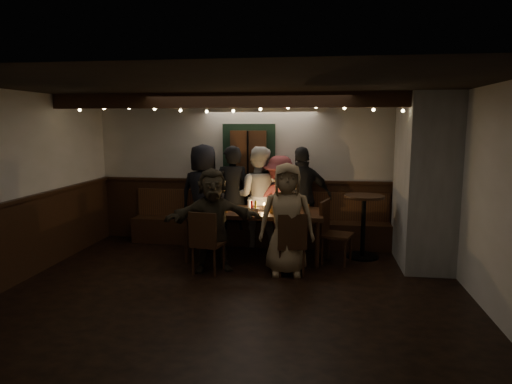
# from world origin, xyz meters

# --- Properties ---
(room) EXTENTS (6.02, 5.01, 2.62)m
(room) POSITION_xyz_m (1.07, 1.42, 1.07)
(room) COLOR black
(room) RESTS_ON ground
(dining_table) EXTENTS (2.18, 0.93, 0.95)m
(dining_table) POSITION_xyz_m (0.05, 1.40, 0.71)
(dining_table) COLOR black
(dining_table) RESTS_ON ground
(chair_near_left) EXTENTS (0.48, 0.48, 0.92)m
(chair_near_left) POSITION_xyz_m (-0.53, 0.51, 0.52)
(chair_near_left) COLOR black
(chair_near_left) RESTS_ON ground
(chair_near_right) EXTENTS (0.48, 0.48, 0.91)m
(chair_near_right) POSITION_xyz_m (0.69, 0.62, 0.51)
(chair_near_right) COLOR black
(chair_near_right) RESTS_ON ground
(chair_end) EXTENTS (0.55, 0.55, 0.98)m
(chair_end) POSITION_xyz_m (1.26, 1.31, 0.55)
(chair_end) COLOR black
(chair_end) RESTS_ON ground
(high_top) EXTENTS (0.64, 0.64, 1.02)m
(high_top) POSITION_xyz_m (1.78, 1.68, 0.65)
(high_top) COLOR black
(high_top) RESTS_ON ground
(person_a) EXTENTS (0.95, 0.69, 1.80)m
(person_a) POSITION_xyz_m (-0.96, 2.08, 0.90)
(person_a) COLOR black
(person_a) RESTS_ON ground
(person_b) EXTENTS (0.71, 0.53, 1.78)m
(person_b) POSITION_xyz_m (-0.45, 2.10, 0.89)
(person_b) COLOR black
(person_b) RESTS_ON ground
(person_c) EXTENTS (0.90, 0.73, 1.76)m
(person_c) POSITION_xyz_m (0.00, 2.18, 0.88)
(person_c) COLOR beige
(person_c) RESTS_ON ground
(person_d) EXTENTS (1.13, 0.78, 1.61)m
(person_d) POSITION_xyz_m (0.39, 2.13, 0.80)
(person_d) COLOR maroon
(person_d) RESTS_ON ground
(person_e) EXTENTS (1.11, 0.67, 1.77)m
(person_e) POSITION_xyz_m (0.78, 2.11, 0.88)
(person_e) COLOR black
(person_e) RESTS_ON ground
(person_f) EXTENTS (1.48, 0.88, 1.52)m
(person_f) POSITION_xyz_m (-0.47, 0.71, 0.76)
(person_f) COLOR #2D261A
(person_f) RESTS_ON ground
(person_g) EXTENTS (0.84, 0.59, 1.61)m
(person_g) POSITION_xyz_m (0.62, 0.69, 0.81)
(person_g) COLOR #937956
(person_g) RESTS_ON ground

